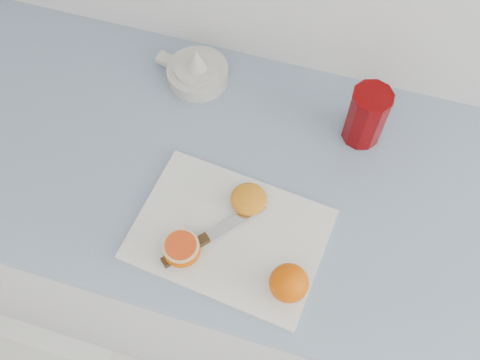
{
  "coord_description": "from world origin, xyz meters",
  "views": [
    {
      "loc": [
        0.07,
        1.17,
        1.83
      ],
      "look_at": [
        -0.07,
        1.64,
        0.96
      ],
      "focal_mm": 40.0,
      "sensor_mm": 36.0,
      "label": 1
    }
  ],
  "objects_px": {
    "counter": "(257,254)",
    "half_orange": "(182,249)",
    "citrus_juicer": "(197,71)",
    "red_tumbler": "(366,118)",
    "cutting_board": "(230,234)"
  },
  "relations": [
    {
      "from": "counter",
      "to": "half_orange",
      "type": "relative_size",
      "value": 35.78
    },
    {
      "from": "cutting_board",
      "to": "citrus_juicer",
      "type": "bearing_deg",
      "value": 118.03
    },
    {
      "from": "half_orange",
      "to": "citrus_juicer",
      "type": "xyz_separation_m",
      "value": [
        -0.11,
        0.41,
        -0.01
      ]
    },
    {
      "from": "red_tumbler",
      "to": "counter",
      "type": "bearing_deg",
      "value": -138.26
    },
    {
      "from": "citrus_juicer",
      "to": "cutting_board",
      "type": "bearing_deg",
      "value": -61.97
    },
    {
      "from": "half_orange",
      "to": "citrus_juicer",
      "type": "relative_size",
      "value": 0.39
    },
    {
      "from": "citrus_juicer",
      "to": "red_tumbler",
      "type": "relative_size",
      "value": 1.29
    },
    {
      "from": "citrus_juicer",
      "to": "red_tumbler",
      "type": "height_order",
      "value": "red_tumbler"
    },
    {
      "from": "cutting_board",
      "to": "red_tumbler",
      "type": "xyz_separation_m",
      "value": [
        0.19,
        0.3,
        0.06
      ]
    },
    {
      "from": "red_tumbler",
      "to": "citrus_juicer",
      "type": "bearing_deg",
      "value": 173.27
    },
    {
      "from": "counter",
      "to": "citrus_juicer",
      "type": "relative_size",
      "value": 14.04
    },
    {
      "from": "half_orange",
      "to": "citrus_juicer",
      "type": "distance_m",
      "value": 0.43
    },
    {
      "from": "counter",
      "to": "red_tumbler",
      "type": "relative_size",
      "value": 18.17
    },
    {
      "from": "cutting_board",
      "to": "citrus_juicer",
      "type": "distance_m",
      "value": 0.39
    },
    {
      "from": "counter",
      "to": "citrus_juicer",
      "type": "bearing_deg",
      "value": 136.49
    }
  ]
}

